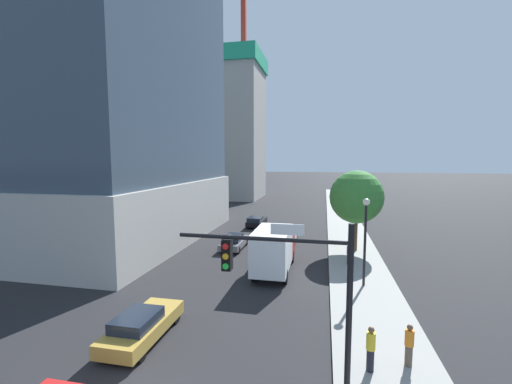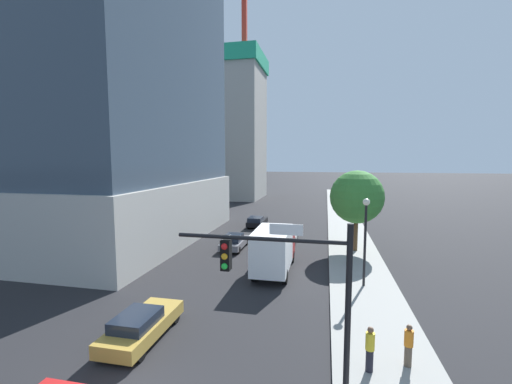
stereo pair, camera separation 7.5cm
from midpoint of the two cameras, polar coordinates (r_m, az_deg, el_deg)
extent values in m
cube|color=gray|center=(29.34, 16.81, -10.52)|extent=(4.24, 120.00, 0.15)
cube|color=#B2AFA8|center=(37.33, -24.69, -2.81)|extent=(19.47, 24.25, 5.91)
cube|color=#9E9B93|center=(69.50, -4.18, 11.12)|extent=(12.40, 12.78, 29.35)
cube|color=#1E9E70|center=(71.93, -4.26, 21.63)|extent=(13.14, 13.55, 3.00)
cube|color=red|center=(65.50, -1.94, 15.65)|extent=(0.90, 0.90, 38.84)
cylinder|color=black|center=(11.66, 15.87, -19.99)|extent=(0.20, 0.20, 6.02)
cylinder|color=black|center=(11.01, 0.91, -8.13)|extent=(5.78, 0.14, 0.14)
cube|color=black|center=(11.46, -5.03, -10.84)|extent=(0.32, 0.36, 1.05)
sphere|color=red|center=(11.19, -5.34, -9.44)|extent=(0.22, 0.22, 0.22)
sphere|color=orange|center=(11.28, -5.32, -11.11)|extent=(0.22, 0.22, 0.22)
sphere|color=green|center=(11.38, -5.31, -12.74)|extent=(0.22, 0.22, 0.22)
cube|color=white|center=(10.80, 5.45, -6.52)|extent=(1.10, 0.04, 0.36)
cylinder|color=black|center=(22.01, 18.50, -8.85)|extent=(0.16, 0.16, 5.19)
sphere|color=silver|center=(21.49, 18.74, -1.67)|extent=(0.44, 0.44, 0.44)
cylinder|color=brown|center=(30.31, 17.01, -6.91)|extent=(0.36, 0.36, 3.02)
sphere|color=#387F33|center=(29.78, 17.20, -0.82)|extent=(4.61, 4.61, 4.61)
cube|color=slate|center=(30.37, -3.70, -8.82)|extent=(1.78, 4.24, 0.55)
cube|color=#19212D|center=(29.93, -3.89, -7.95)|extent=(1.49, 2.00, 0.56)
cylinder|color=black|center=(31.98, -4.36, -8.50)|extent=(0.22, 0.62, 0.62)
cylinder|color=black|center=(31.59, -1.60, -8.67)|extent=(0.22, 0.62, 0.62)
cylinder|color=black|center=(29.32, -5.97, -9.84)|extent=(0.22, 0.62, 0.62)
cylinder|color=black|center=(28.89, -2.97, -10.05)|extent=(0.22, 0.62, 0.62)
cube|color=#AD8938|center=(16.99, -18.95, -21.21)|extent=(1.87, 4.68, 0.61)
cube|color=#19212D|center=(16.38, -19.94, -20.15)|extent=(1.57, 2.13, 0.50)
cylinder|color=black|center=(18.71, -18.56, -19.44)|extent=(0.22, 0.61, 0.61)
cylinder|color=black|center=(18.00, -13.74, -20.37)|extent=(0.22, 0.61, 0.61)
cylinder|color=black|center=(16.37, -24.74, -23.55)|extent=(0.22, 0.61, 0.61)
cylinder|color=black|center=(15.55, -19.36, -25.03)|extent=(0.22, 0.61, 0.61)
cube|color=silver|center=(32.62, 5.61, -7.75)|extent=(1.71, 4.18, 0.59)
cube|color=#19212D|center=(32.04, 5.52, -7.03)|extent=(1.44, 2.12, 0.46)
cylinder|color=black|center=(34.13, 4.60, -7.55)|extent=(0.22, 0.66, 0.66)
cylinder|color=black|center=(33.98, 7.15, -7.64)|extent=(0.22, 0.66, 0.66)
cylinder|color=black|center=(31.40, 3.92, -8.73)|extent=(0.22, 0.66, 0.66)
cylinder|color=black|center=(31.23, 6.69, -8.84)|extent=(0.22, 0.66, 0.66)
cube|color=black|center=(40.12, 0.29, -5.22)|extent=(1.87, 4.38, 0.55)
cube|color=#19212D|center=(39.00, -0.03, -4.76)|extent=(1.57, 2.11, 0.50)
cylinder|color=black|center=(41.76, -0.40, -5.10)|extent=(0.22, 0.61, 0.61)
cylinder|color=black|center=(41.45, 1.83, -5.19)|extent=(0.22, 0.61, 0.61)
cylinder|color=black|center=(38.91, -1.35, -5.91)|extent=(0.22, 0.61, 0.61)
cylinder|color=black|center=(38.58, 1.04, -6.01)|extent=(0.22, 0.61, 0.61)
cube|color=#B21E1E|center=(26.54, 4.13, -8.87)|extent=(2.37, 1.88, 1.83)
cube|color=white|center=(23.14, 2.95, -9.89)|extent=(2.37, 4.68, 2.75)
cylinder|color=black|center=(26.97, 1.88, -10.86)|extent=(0.30, 0.93, 0.93)
cylinder|color=black|center=(26.70, 6.38, -11.07)|extent=(0.30, 0.93, 0.93)
cylinder|color=black|center=(22.68, -0.24, -14.13)|extent=(0.30, 0.93, 0.93)
cylinder|color=black|center=(22.36, 5.17, -14.45)|extent=(0.30, 0.93, 0.93)
cylinder|color=brown|center=(15.44, 25.06, -24.40)|extent=(0.28, 0.28, 0.82)
cylinder|color=orange|center=(15.09, 25.18, -22.00)|extent=(0.34, 0.34, 0.63)
sphere|color=brown|center=(14.90, 25.26, -20.54)|extent=(0.22, 0.22, 0.22)
cylinder|color=black|center=(14.62, 19.28, -25.91)|extent=(0.28, 0.28, 0.86)
cylinder|color=gold|center=(14.24, 19.39, -23.29)|extent=(0.34, 0.34, 0.67)
sphere|color=brown|center=(14.03, 19.45, -21.68)|extent=(0.23, 0.23, 0.23)
cylinder|color=black|center=(26.45, 15.93, -11.22)|extent=(0.28, 0.28, 0.81)
cylinder|color=purple|center=(26.25, 15.98, -9.72)|extent=(0.34, 0.34, 0.63)
sphere|color=brown|center=(26.14, 16.00, -8.83)|extent=(0.22, 0.22, 0.22)
camera|label=1|loc=(0.04, -89.90, 0.01)|focal=23.00mm
camera|label=2|loc=(0.04, 90.10, -0.01)|focal=23.00mm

